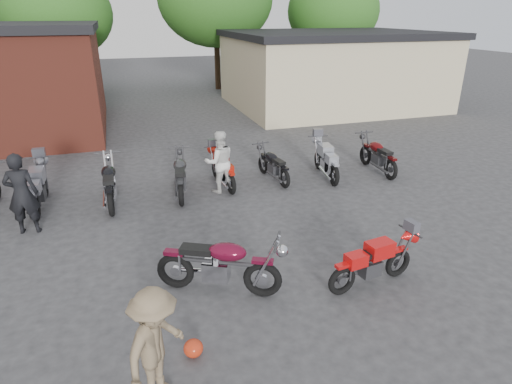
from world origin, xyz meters
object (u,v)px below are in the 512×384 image
object	(u,v)px
person_light	(220,162)
row_bike_6	(326,158)
vintage_motorcycle	(220,261)
row_bike_5	(273,163)
sportbike	(374,260)
row_bike_2	(109,181)
helmet	(193,348)
person_tan	(156,346)
row_bike_1	(38,186)
row_bike_7	(378,154)
row_bike_3	(180,173)
person_dark	(22,194)
row_bike_4	(223,168)

from	to	relation	value
person_light	row_bike_6	size ratio (longest dim) A/B	0.86
vintage_motorcycle	row_bike_5	size ratio (longest dim) A/B	1.21
sportbike	row_bike_6	world-z (taller)	row_bike_6
person_light	row_bike_2	xyz separation A→B (m)	(-2.91, 0.10, -0.25)
helmet	person_tan	size ratio (longest dim) A/B	0.18
row_bike_6	helmet	bearing A→B (deg)	147.74
helmet	row_bike_1	distance (m)	6.95
row_bike_2	row_bike_7	bearing A→B (deg)	-89.66
sportbike	row_bike_1	xyz separation A→B (m)	(-6.26, 5.57, 0.08)
row_bike_5	row_bike_6	world-z (taller)	row_bike_6
helmet	row_bike_3	size ratio (longest dim) A/B	0.14
row_bike_2	row_bike_3	size ratio (longest dim) A/B	1.02
helmet	person_light	world-z (taller)	person_light
sportbike	helmet	bearing A→B (deg)	-175.75
person_dark	row_bike_1	size ratio (longest dim) A/B	0.91
row_bike_2	row_bike_4	bearing A→B (deg)	-83.72
sportbike	row_bike_5	bearing A→B (deg)	80.80
person_dark	row_bike_4	size ratio (longest dim) A/B	1.02
sportbike	person_dark	size ratio (longest dim) A/B	0.95
row_bike_2	person_dark	bearing A→B (deg)	121.99
person_dark	row_bike_2	bearing A→B (deg)	-143.98
sportbike	row_bike_2	bearing A→B (deg)	122.11
row_bike_6	row_bike_4	bearing A→B (deg)	93.08
person_light	row_bike_7	xyz separation A→B (m)	(5.07, 0.09, -0.28)
row_bike_3	row_bike_6	world-z (taller)	row_bike_3
row_bike_1	row_bike_4	size ratio (longest dim) A/B	1.13
row_bike_1	row_bike_5	world-z (taller)	row_bike_1
row_bike_1	row_bike_2	world-z (taller)	row_bike_2
row_bike_5	row_bike_7	xyz separation A→B (m)	(3.37, -0.29, 0.06)
person_dark	row_bike_6	distance (m)	8.14
row_bike_2	row_bike_5	distance (m)	4.62
helmet	person_tan	xyz separation A→B (m)	(-0.53, -0.56, 0.69)
row_bike_2	row_bike_7	size ratio (longest dim) A/B	1.06
helmet	row_bike_1	size ratio (longest dim) A/B	0.14
person_light	row_bike_6	xyz separation A→B (m)	(3.33, 0.15, -0.28)
row_bike_1	person_dark	bearing A→B (deg)	176.84
person_dark	row_bike_2	xyz separation A→B (m)	(1.81, 1.11, -0.32)
row_bike_1	vintage_motorcycle	bearing A→B (deg)	-143.95
sportbike	helmet	xyz separation A→B (m)	(-3.44, -0.77, -0.38)
vintage_motorcycle	person_light	distance (m)	4.72
person_tan	row_bike_1	xyz separation A→B (m)	(-2.29, 6.90, -0.22)
row_bike_4	row_bike_5	distance (m)	1.52
person_tan	row_bike_6	xyz separation A→B (m)	(5.68, 6.70, -0.24)
row_bike_1	row_bike_6	xyz separation A→B (m)	(7.97, -0.20, -0.02)
person_light	row_bike_5	bearing A→B (deg)	-169.48
row_bike_3	person_light	bearing A→B (deg)	-89.57
row_bike_4	row_bike_1	bearing A→B (deg)	85.44
row_bike_5	person_light	bearing A→B (deg)	94.01
vintage_motorcycle	row_bike_6	distance (m)	6.47
row_bike_2	person_light	bearing A→B (deg)	-91.49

